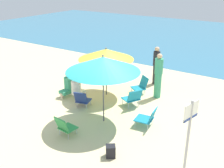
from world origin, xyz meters
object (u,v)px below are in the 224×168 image
Objects in this scene: beach_chair_e at (141,85)px; beach_bag at (111,151)px; beach_chair_c at (133,97)px; umbrella_teal at (103,64)px; umbrella_yellow at (106,54)px; person_d at (77,88)px; beach_chair_a at (148,117)px; beach_chair_b at (65,126)px; beach_chair_f at (109,75)px; person_c at (68,85)px; beach_chair_d at (82,99)px; person_a at (156,65)px; warning_sign at (189,128)px; person_b at (158,76)px.

beach_chair_e reaches higher than beach_bag.
beach_chair_c is 1.02× the size of beach_chair_e.
umbrella_teal is 1.08× the size of umbrella_yellow.
person_d is at bearing -122.08° from umbrella_yellow.
beach_chair_b is (-1.70, -1.76, 0.01)m from beach_chair_a.
beach_chair_a is 3.94m from beach_chair_f.
beach_chair_a is 3.52m from person_c.
umbrella_yellow is 1.85m from person_c.
beach_chair_d reaches higher than beach_chair_f.
umbrella_teal is at bearing -12.03° from beach_chair_b.
person_a is at bearing -55.83° from beach_chair_c.
beach_chair_f is (-0.62, 2.57, -0.01)m from beach_chair_d.
beach_chair_b is at bearing 31.12° from beach_chair_e.
beach_chair_c is 0.39× the size of warning_sign.
umbrella_yellow reaches higher than beach_chair_e.
beach_chair_f is at bearing 119.65° from umbrella_yellow.
beach_chair_c is 2.05m from person_d.
umbrella_teal is at bearing -57.90° from umbrella_yellow.
beach_chair_c is at bearing 20.76° from beach_chair_f.
beach_chair_b is at bearing -107.23° from umbrella_teal.
beach_chair_d is at bearing -125.97° from person_d.
umbrella_teal is 3.40× the size of beach_chair_a.
umbrella_yellow reaches higher than person_c.
beach_chair_e is 0.91m from person_b.
person_a is at bearing -75.68° from beach_chair_a.
person_b reaches higher than beach_chair_c.
person_c is 2.96× the size of beach_bag.
person_b is 2.99m from person_d.
person_c is at bearing -141.34° from umbrella_yellow.
beach_chair_b is at bearing 177.82° from beach_bag.
umbrella_teal is 2.83m from person_b.
beach_chair_c is 0.79× the size of person_c.
beach_chair_c reaches higher than beach_chair_b.
beach_chair_e is at bearing 107.35° from beach_bag.
person_b is 0.89× the size of warning_sign.
warning_sign reaches higher than person_d.
person_a is 5.30m from beach_bag.
umbrella_yellow is (-1.07, 1.70, -0.27)m from umbrella_teal.
beach_chair_c is 0.95× the size of beach_chair_f.
beach_chair_c is (0.27, 1.36, -1.52)m from umbrella_teal.
umbrella_teal is 2.06m from beach_chair_c.
umbrella_yellow reaches higher than beach_chair_a.
beach_bag is (0.91, -2.73, -0.19)m from beach_chair_c.
beach_chair_a is 2.44m from beach_chair_d.
beach_chair_d is 3.63m from person_a.
person_b is (0.72, -0.05, 0.55)m from beach_chair_e.
person_d reaches higher than beach_bag.
beach_chair_f is 6.24m from warning_sign.
person_b is at bearing 49.87° from beach_chair_f.
beach_chair_f is at bearing 124.36° from beach_bag.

